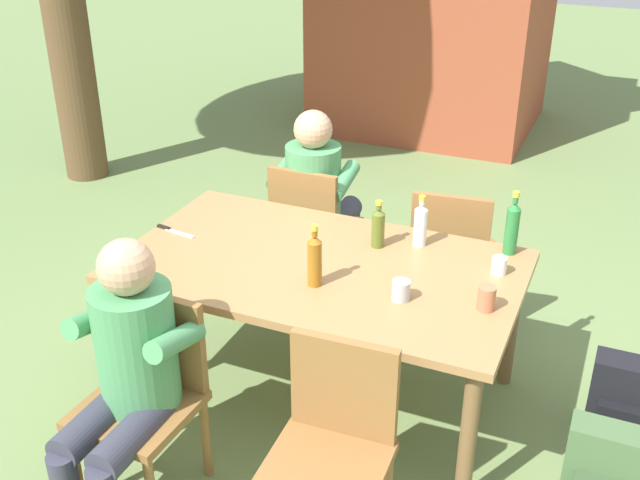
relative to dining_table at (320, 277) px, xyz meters
The scene contains 18 objects.
ground_plane 0.67m from the dining_table, ahead, with size 24.00×24.00×0.00m, color #6B844C.
dining_table is the anchor object (origin of this frame).
chair_near_left 0.95m from the dining_table, 116.37° to the right, with size 0.46×0.46×0.87m.
chair_far_left 0.95m from the dining_table, 116.56° to the left, with size 0.44×0.44×0.87m.
chair_far_right 0.95m from the dining_table, 62.96° to the left, with size 0.49×0.49×0.87m.
chair_near_right 0.95m from the dining_table, 63.66° to the right, with size 0.46×0.46×0.87m.
person_in_white_shirt 1.03m from the dining_table, 113.82° to the right, with size 0.47×0.61×1.18m.
person_in_plaid_shirt 1.03m from the dining_table, 113.82° to the left, with size 0.47×0.61×1.18m.
bottle_olive 0.37m from the dining_table, 54.83° to the left, with size 0.06×0.06×0.24m.
bottle_amber 0.28m from the dining_table, 73.25° to the right, with size 0.06×0.06×0.29m.
bottle_clear 0.55m from the dining_table, 44.18° to the left, with size 0.06×0.06×0.26m.
bottle_green 0.93m from the dining_table, 29.83° to the left, with size 0.06×0.06×0.32m.
cup_terracotta 0.81m from the dining_table, ahead, with size 0.08×0.08×0.11m, color #BC6B47.
cup_steel 0.49m from the dining_table, 19.83° to the right, with size 0.08×0.08×0.09m, color #B2B7BC.
cup_white 0.83m from the dining_table, 16.37° to the left, with size 0.07×0.07×0.08m, color white.
table_knife 0.82m from the dining_table, behind, with size 0.24×0.06×0.01m.
backpack_by_near_side 1.52m from the dining_table, 10.93° to the left, with size 0.31×0.21×0.40m.
backpack_by_far_side 1.48m from the dining_table, 10.70° to the right, with size 0.33×0.20×0.41m.
Camera 1 is at (1.23, -2.85, 2.45)m, focal length 42.66 mm.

